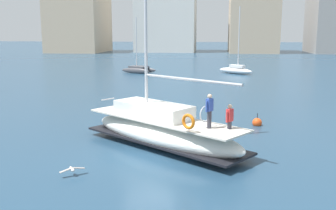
{
  "coord_description": "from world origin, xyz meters",
  "views": [
    {
      "loc": [
        3.01,
        -17.62,
        5.8
      ],
      "look_at": [
        0.47,
        3.29,
        1.8
      ],
      "focal_mm": 41.68,
      "sensor_mm": 36.0,
      "label": 1
    }
  ],
  "objects_px": {
    "moored_sloop_far": "(236,69)",
    "main_sailboat": "(162,129)",
    "seagull": "(72,169)",
    "mooring_buoy": "(257,123)",
    "moored_sloop_near": "(139,69)"
  },
  "relations": [
    {
      "from": "main_sailboat",
      "to": "mooring_buoy",
      "type": "distance_m",
      "value": 7.47
    },
    {
      "from": "moored_sloop_near",
      "to": "main_sailboat",
      "type": "bearing_deg",
      "value": -76.96
    },
    {
      "from": "moored_sloop_far",
      "to": "mooring_buoy",
      "type": "relative_size",
      "value": 10.09
    },
    {
      "from": "main_sailboat",
      "to": "mooring_buoy",
      "type": "height_order",
      "value": "main_sailboat"
    },
    {
      "from": "seagull",
      "to": "mooring_buoy",
      "type": "xyz_separation_m",
      "value": [
        8.37,
        9.71,
        -0.09
      ]
    },
    {
      "from": "moored_sloop_near",
      "to": "moored_sloop_far",
      "type": "xyz_separation_m",
      "value": [
        13.56,
        0.41,
        0.02
      ]
    },
    {
      "from": "seagull",
      "to": "mooring_buoy",
      "type": "distance_m",
      "value": 12.82
    },
    {
      "from": "moored_sloop_far",
      "to": "seagull",
      "type": "bearing_deg",
      "value": -102.0
    },
    {
      "from": "moored_sloop_far",
      "to": "main_sailboat",
      "type": "bearing_deg",
      "value": -98.65
    },
    {
      "from": "moored_sloop_near",
      "to": "moored_sloop_far",
      "type": "relative_size",
      "value": 0.85
    },
    {
      "from": "moored_sloop_near",
      "to": "seagull",
      "type": "distance_m",
      "value": 39.95
    },
    {
      "from": "main_sailboat",
      "to": "mooring_buoy",
      "type": "relative_size",
      "value": 15.66
    },
    {
      "from": "main_sailboat",
      "to": "seagull",
      "type": "distance_m",
      "value": 5.47
    },
    {
      "from": "moored_sloop_far",
      "to": "mooring_buoy",
      "type": "xyz_separation_m",
      "value": [
        -0.14,
        -30.33,
        -0.41
      ]
    },
    {
      "from": "seagull",
      "to": "moored_sloop_far",
      "type": "bearing_deg",
      "value": 78.0
    }
  ]
}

